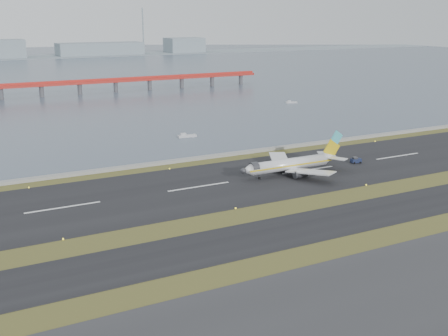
{
  "coord_description": "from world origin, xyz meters",
  "views": [
    {
      "loc": [
        -68.59,
        -114.6,
        49.23
      ],
      "look_at": [
        4.26,
        22.0,
        7.23
      ],
      "focal_mm": 45.0,
      "sensor_mm": 36.0,
      "label": 1
    }
  ],
  "objects": [
    {
      "name": "apron_strip",
      "position": [
        0.0,
        -55.0,
        0.05
      ],
      "size": [
        1000.0,
        50.0,
        0.1
      ],
      "primitive_type": "cube",
      "color": "#2D2C2F",
      "rests_on": "ground"
    },
    {
      "name": "workboat_near",
      "position": [
        26.15,
        96.67,
        0.6
      ],
      "size": [
        8.02,
        3.4,
        1.89
      ],
      "rotation": [
        0.0,
        0.0,
        -0.13
      ],
      "color": "#B8B8BC",
      "rests_on": "ground"
    },
    {
      "name": "seawall",
      "position": [
        0.0,
        60.0,
        0.5
      ],
      "size": [
        1000.0,
        2.5,
        1.0
      ],
      "primitive_type": "cube",
      "color": "gray",
      "rests_on": "ground"
    },
    {
      "name": "runway_strip",
      "position": [
        0.0,
        30.0,
        0.05
      ],
      "size": [
        1000.0,
        45.0,
        0.1
      ],
      "primitive_type": "cube",
      "color": "black",
      "rests_on": "ground"
    },
    {
      "name": "red_pier",
      "position": [
        20.0,
        250.0,
        7.28
      ],
      "size": [
        260.0,
        5.0,
        10.2
      ],
      "color": "#AE251D",
      "rests_on": "ground"
    },
    {
      "name": "bay_water",
      "position": [
        0.0,
        460.0,
        0.0
      ],
      "size": [
        1400.0,
        800.0,
        1.3
      ],
      "primitive_type": "cube",
      "color": "#404D5C",
      "rests_on": "ground"
    },
    {
      "name": "taxiway_strip",
      "position": [
        0.0,
        -12.0,
        0.05
      ],
      "size": [
        1000.0,
        18.0,
        0.1
      ],
      "primitive_type": "cube",
      "color": "black",
      "rests_on": "ground"
    },
    {
      "name": "ground",
      "position": [
        0.0,
        0.0,
        0.0
      ],
      "size": [
        1000.0,
        1000.0,
        0.0
      ],
      "primitive_type": "plane",
      "color": "#3D4819",
      "rests_on": "ground"
    },
    {
      "name": "airliner",
      "position": [
        32.7,
        28.43,
        3.46
      ],
      "size": [
        38.52,
        32.89,
        12.8
      ],
      "color": "silver",
      "rests_on": "ground"
    },
    {
      "name": "workboat_far",
      "position": [
        119.95,
        155.36,
        0.5
      ],
      "size": [
        6.8,
        4.09,
        1.58
      ],
      "rotation": [
        0.0,
        0.0,
        -0.34
      ],
      "color": "#B8B8BC",
      "rests_on": "ground"
    },
    {
      "name": "pushback_tug",
      "position": [
        59.95,
        29.54,
        1.1
      ],
      "size": [
        3.81,
        2.58,
        2.27
      ],
      "rotation": [
        0.0,
        0.0,
        -0.16
      ],
      "color": "#161F3D",
      "rests_on": "ground"
    }
  ]
}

